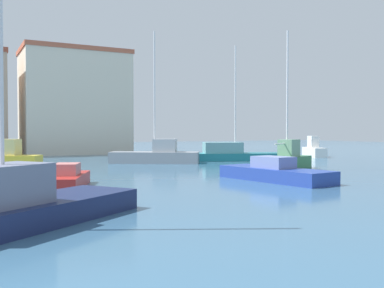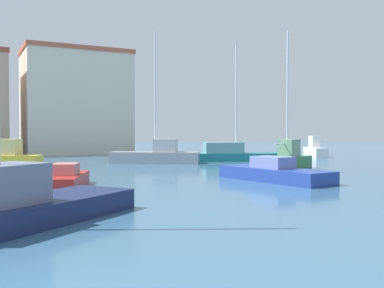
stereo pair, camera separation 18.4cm
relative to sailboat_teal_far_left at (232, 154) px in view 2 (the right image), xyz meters
name	(u,v)px [view 2 (the right image)]	position (x,y,z in m)	size (l,w,h in m)	color
water	(198,171)	(-7.67, -7.91, -0.61)	(160.00, 160.00, 0.00)	#38607F
sailboat_teal_far_left	(232,154)	(0.00, 0.00, 0.00)	(8.96, 5.24, 10.17)	#1E707A
sailboat_green_distant_north	(287,159)	(-1.77, -9.66, 0.10)	(5.56, 3.83, 9.30)	#28703D
motorboat_yellow_inner_mooring	(7,157)	(-18.36, 1.14, 0.12)	(4.88, 3.71, 2.03)	gold
motorboat_white_mid_harbor	(315,150)	(10.55, 0.93, 0.09)	(2.85, 4.33, 2.13)	white
sailboat_grey_behind_lamppost	(157,155)	(-7.13, 0.19, 0.07)	(7.23, 5.60, 10.72)	gray
motorboat_red_center_channel	(66,179)	(-16.84, -12.34, -0.22)	(2.98, 4.55, 1.12)	#B22823
motorboat_blue_near_pier	(274,172)	(-6.67, -14.51, -0.18)	(3.00, 6.72, 1.26)	#233D93
harbor_office	(76,102)	(-9.52, 19.03, 5.39)	(11.85, 8.31, 11.98)	beige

